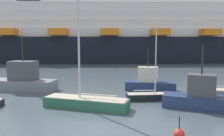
% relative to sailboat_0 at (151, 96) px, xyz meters
% --- Properties ---
extents(ground_plane, '(600.00, 600.00, 0.00)m').
position_rel_sailboat_0_xyz_m(ground_plane, '(-4.34, -7.41, -0.41)').
color(ground_plane, '#4C5B66').
extents(sailboat_0, '(4.97, 1.82, 7.18)m').
position_rel_sailboat_0_xyz_m(sailboat_0, '(0.00, 0.00, 0.00)').
color(sailboat_0, black).
rests_on(sailboat_0, ground_plane).
extents(sailboat_1, '(7.69, 3.61, 11.96)m').
position_rel_sailboat_0_xyz_m(sailboat_1, '(-6.02, -2.98, 0.21)').
color(sailboat_1, '#2D6B51').
rests_on(sailboat_1, ground_plane).
extents(fishing_boat_1, '(7.28, 4.13, 5.42)m').
position_rel_sailboat_0_xyz_m(fishing_boat_1, '(4.11, -2.77, 0.58)').
color(fishing_boat_1, navy).
rests_on(fishing_boat_1, ground_plane).
extents(fishing_boat_2, '(6.01, 2.46, 4.86)m').
position_rel_sailboat_0_xyz_m(fishing_boat_2, '(0.36, 4.54, 0.59)').
color(fishing_boat_2, navy).
rests_on(fishing_boat_2, ground_plane).
extents(fishing_boat_3, '(8.68, 3.55, 6.46)m').
position_rel_sailboat_0_xyz_m(fishing_boat_3, '(-14.84, 3.85, 0.80)').
color(fishing_boat_3, gray).
rests_on(fishing_boat_3, ground_plane).
extents(channel_buoy_0, '(0.66, 0.66, 1.40)m').
position_rel_sailboat_0_xyz_m(channel_buoy_0, '(0.43, -9.08, -0.08)').
color(channel_buoy_0, red).
rests_on(channel_buoy_0, ground_plane).
extents(cruise_ship, '(134.27, 28.75, 23.59)m').
position_rel_sailboat_0_xyz_m(cruise_ship, '(-7.13, 46.55, 7.15)').
color(cruise_ship, black).
rests_on(cruise_ship, ground_plane).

